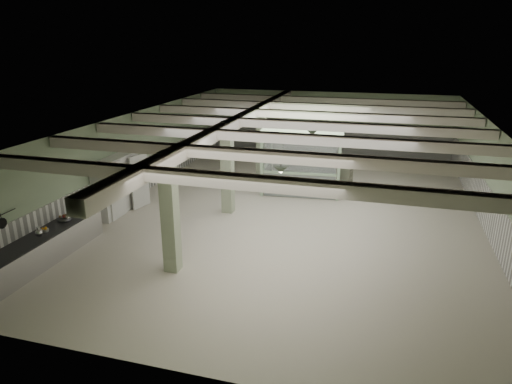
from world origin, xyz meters
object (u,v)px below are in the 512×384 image
(prep_counter, at_px, (39,251))
(guard_booth, at_px, (303,148))
(walkin_cooler, at_px, (118,185))
(filing_cabinet, at_px, (346,181))

(prep_counter, relative_size, guard_booth, 1.40)
(walkin_cooler, bearing_deg, prep_counter, -88.96)
(walkin_cooler, distance_m, filing_cabinet, 9.55)
(prep_counter, height_order, guard_booth, guard_booth)
(prep_counter, relative_size, walkin_cooler, 2.13)
(filing_cabinet, bearing_deg, guard_booth, -179.79)
(prep_counter, relative_size, filing_cabinet, 4.18)
(guard_booth, xyz_separation_m, filing_cabinet, (2.02, -0.42, -1.26))
(prep_counter, bearing_deg, walkin_cooler, 91.04)
(guard_booth, distance_m, filing_cabinet, 2.42)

